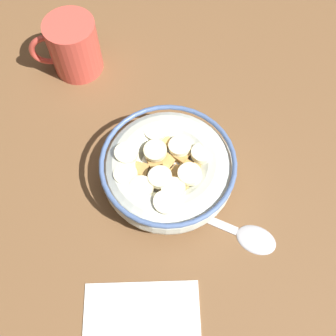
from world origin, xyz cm
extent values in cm
cube|color=brown|center=(0.00, 0.00, -1.00)|extent=(92.98, 92.98, 2.00)
cylinder|color=beige|center=(0.00, 0.00, 0.30)|extent=(8.84, 8.84, 0.60)
torus|color=beige|center=(0.00, 0.00, 2.41)|extent=(16.08, 16.08, 4.82)
torus|color=#4C6699|center=(0.00, 0.00, 4.52)|extent=(16.20, 16.20, 0.60)
cylinder|color=white|center=(0.00, 0.00, 2.96)|extent=(13.19, 13.19, 0.40)
cube|color=#B78947|center=(-3.68, 0.82, 3.71)|extent=(2.36, 2.35, 0.89)
cube|color=#B78947|center=(4.54, 2.70, 3.57)|extent=(2.32, 2.31, 0.80)
cube|color=tan|center=(5.30, -1.66, 3.70)|extent=(2.10, 2.11, 0.80)
cube|color=#AD7F42|center=(3.25, 0.46, 3.63)|extent=(2.20, 2.19, 0.80)
cube|color=#AD7F42|center=(-2.17, 0.52, 3.52)|extent=(2.34, 2.34, 0.76)
cube|color=tan|center=(-0.44, -3.19, 3.64)|extent=(1.72, 1.75, 0.82)
cube|color=tan|center=(-1.18, 3.68, 3.64)|extent=(2.32, 2.33, 0.84)
cube|color=tan|center=(-5.37, 0.54, 3.52)|extent=(2.32, 2.30, 0.88)
cube|color=#B78947|center=(-0.12, -0.72, 3.46)|extent=(2.39, 2.38, 0.92)
cube|color=#B78947|center=(-2.41, 4.97, 3.46)|extent=(1.66, 1.73, 0.92)
cube|color=#AD7F42|center=(-0.75, 1.17, 3.48)|extent=(2.31, 2.29, 0.90)
cube|color=#AD7F42|center=(1.50, -0.94, 3.61)|extent=(2.02, 2.06, 0.88)
cube|color=#B78947|center=(-4.14, 3.09, 3.62)|extent=(1.79, 1.82, 0.82)
cube|color=#AD7F42|center=(-1.87, -0.96, 3.72)|extent=(2.37, 2.37, 0.89)
cube|color=#AD7F42|center=(-3.96, -2.22, 3.54)|extent=(2.23, 2.24, 0.79)
cube|color=#B78947|center=(0.75, 2.80, 3.72)|extent=(1.91, 1.99, 0.97)
cube|color=#AD7F42|center=(1.46, 5.19, 3.44)|extent=(2.09, 2.11, 0.81)
cube|color=tan|center=(0.77, 0.79, 3.49)|extent=(1.73, 1.69, 0.82)
cube|color=tan|center=(1.35, -3.87, 3.67)|extent=(2.23, 2.20, 0.89)
cube|color=#AD7F42|center=(-3.35, -4.22, 3.59)|extent=(1.73, 1.79, 0.90)
cylinder|color=#F4EABC|center=(4.67, -1.87, 4.74)|extent=(3.40, 3.36, 0.85)
cylinder|color=#F9EFC6|center=(-1.81, -2.03, 4.25)|extent=(2.84, 2.85, 1.06)
cylinder|color=#F4EABC|center=(-2.17, 1.96, 4.59)|extent=(2.80, 2.79, 0.76)
cylinder|color=#F4EABC|center=(5.10, 0.70, 4.45)|extent=(3.60, 3.60, 0.73)
cylinder|color=beige|center=(1.23, -1.71, 4.65)|extent=(3.02, 3.03, 0.84)
cylinder|color=#F4EABC|center=(0.83, -4.55, 4.37)|extent=(3.84, 3.83, 0.85)
cylinder|color=beige|center=(3.55, 2.67, 4.54)|extent=(3.64, 3.63, 0.85)
cylinder|color=#F4EABC|center=(-4.23, -0.54, 4.37)|extent=(3.23, 3.26, 1.09)
cylinder|color=beige|center=(-0.42, 3.44, 4.56)|extent=(3.35, 3.39, 0.95)
cylinder|color=#F4EABC|center=(1.24, 1.87, 4.76)|extent=(3.94, 3.94, 0.87)
cylinder|color=#F4EABC|center=(1.18, 5.01, 4.73)|extent=(3.95, 3.94, 0.97)
ellipsoid|color=#B7B7BC|center=(-8.87, 9.65, 0.40)|extent=(5.85, 5.49, 0.80)
cube|color=#B7B7BC|center=(-1.84, 4.89, 0.18)|extent=(10.67, 7.67, 0.36)
cylinder|color=#D84C3F|center=(9.63, -20.18, 4.01)|extent=(6.97, 6.97, 8.02)
torus|color=#D84C3F|center=(13.11, -20.18, 4.01)|extent=(5.29, 0.80, 5.29)
cube|color=white|center=(5.65, 15.92, 0.15)|extent=(13.58, 9.30, 0.30)
camera|label=1|loc=(3.72, 21.35, 46.39)|focal=43.22mm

